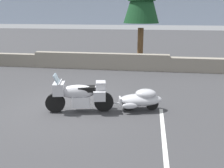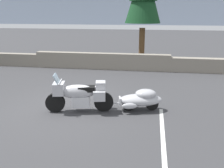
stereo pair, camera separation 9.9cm
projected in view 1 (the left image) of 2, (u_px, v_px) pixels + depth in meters
The scene contains 5 objects.
ground_plane at pixel (67, 107), 9.09m from camera, with size 80.00×80.00×0.00m, color #38383A.
stone_guard_wall at pixel (111, 62), 14.88m from camera, with size 24.00×0.57×0.95m.
touring_motorcycle at pixel (79, 94), 8.52m from camera, with size 2.29×1.03×1.33m.
car_shaped_trailer at pixel (141, 99), 8.70m from camera, with size 2.23×1.01×0.76m.
parking_stripe_marker at pixel (163, 132), 7.19m from camera, with size 0.12×3.60×0.01m, color silver.
Camera 1 is at (2.86, -8.17, 3.33)m, focal length 40.42 mm.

